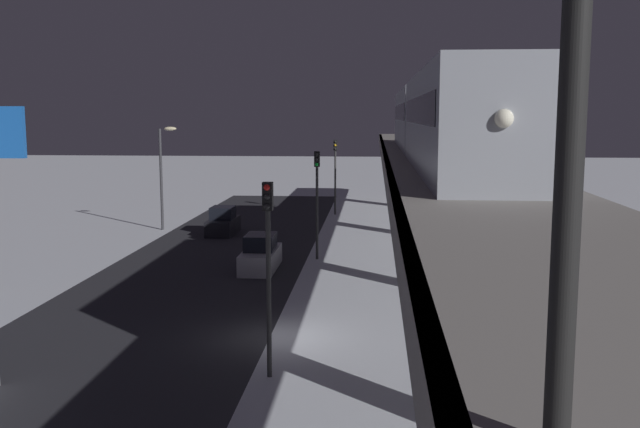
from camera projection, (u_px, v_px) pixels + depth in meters
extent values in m
plane|color=silver|center=(278.00, 337.00, 27.47)|extent=(240.00, 240.00, 0.00)
cube|color=#28282D|center=(132.00, 333.00, 27.92)|extent=(11.00, 95.52, 0.01)
cube|color=gray|center=(454.00, 179.00, 26.12)|extent=(5.00, 95.52, 0.80)
cube|color=#38383D|center=(389.00, 179.00, 26.30)|extent=(0.24, 93.61, 0.80)
cylinder|color=gray|center=(406.00, 176.00, 65.88)|extent=(1.40, 1.40, 5.75)
cylinder|color=gray|center=(416.00, 195.00, 50.16)|extent=(1.40, 1.40, 5.75)
cylinder|color=gray|center=(434.00, 232.00, 34.43)|extent=(1.40, 1.40, 5.75)
cylinder|color=gray|center=(483.00, 330.00, 18.71)|extent=(1.40, 1.40, 5.75)
cube|color=#999EA8|center=(458.00, 122.00, 24.97)|extent=(2.90, 18.00, 3.40)
cube|color=black|center=(458.00, 110.00, 24.91)|extent=(2.94, 16.20, 0.90)
cube|color=#999EA8|center=(423.00, 119.00, 43.33)|extent=(2.90, 18.00, 3.40)
cube|color=black|center=(423.00, 112.00, 43.28)|extent=(2.94, 16.20, 0.90)
sphere|color=white|center=(504.00, 118.00, 16.01)|extent=(0.44, 0.44, 0.44)
cylinder|color=black|center=(569.00, 178.00, 3.97)|extent=(0.16, 0.16, 3.20)
cube|color=#B2B2B7|center=(261.00, 259.00, 39.42)|extent=(1.80, 4.66, 1.10)
cube|color=black|center=(260.00, 242.00, 39.28)|extent=(1.58, 2.24, 0.87)
cube|color=black|center=(223.00, 226.00, 51.18)|extent=(1.80, 4.15, 1.10)
cube|color=black|center=(223.00, 213.00, 51.05)|extent=(1.58, 1.99, 0.87)
cylinder|color=#2D2D2D|center=(269.00, 295.00, 22.91)|extent=(0.16, 0.16, 5.50)
cube|color=black|center=(268.00, 196.00, 22.47)|extent=(0.32, 0.32, 0.90)
sphere|color=red|center=(267.00, 187.00, 22.25)|extent=(0.20, 0.20, 0.20)
sphere|color=black|center=(267.00, 197.00, 22.29)|extent=(0.20, 0.20, 0.20)
sphere|color=black|center=(267.00, 206.00, 22.33)|extent=(0.20, 0.20, 0.20)
cylinder|color=#2D2D2D|center=(317.00, 213.00, 41.87)|extent=(0.16, 0.16, 5.50)
cube|color=black|center=(317.00, 159.00, 41.43)|extent=(0.32, 0.32, 0.90)
sphere|color=black|center=(317.00, 154.00, 41.21)|extent=(0.20, 0.20, 0.20)
sphere|color=black|center=(317.00, 159.00, 41.25)|extent=(0.20, 0.20, 0.20)
sphere|color=#19E53F|center=(317.00, 164.00, 41.29)|extent=(0.20, 0.20, 0.20)
cylinder|color=#2D2D2D|center=(335.00, 183.00, 60.84)|extent=(0.16, 0.16, 5.50)
cube|color=black|center=(335.00, 145.00, 60.40)|extent=(0.32, 0.32, 0.90)
sphere|color=black|center=(335.00, 142.00, 60.18)|extent=(0.20, 0.20, 0.20)
sphere|color=yellow|center=(335.00, 145.00, 60.22)|extent=(0.20, 0.20, 0.20)
sphere|color=black|center=(335.00, 149.00, 60.26)|extent=(0.20, 0.20, 0.20)
cylinder|color=#38383D|center=(161.00, 180.00, 52.56)|extent=(0.20, 0.20, 7.50)
ellipsoid|color=#F4E5B2|center=(170.00, 129.00, 51.98)|extent=(0.90, 0.44, 0.30)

